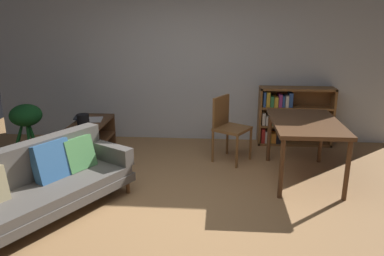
# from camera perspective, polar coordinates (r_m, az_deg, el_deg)

# --- Properties ---
(ground_plane) EXTENTS (8.16, 8.16, 0.00)m
(ground_plane) POSITION_cam_1_polar(r_m,az_deg,el_deg) (4.15, -2.44, -13.14)
(ground_plane) COLOR #A87A4C
(back_wall_panel) EXTENTS (6.80, 0.10, 2.70)m
(back_wall_panel) POSITION_cam_1_polar(r_m,az_deg,el_deg) (6.33, 0.27, 10.25)
(back_wall_panel) COLOR silver
(back_wall_panel) RESTS_ON ground_plane
(fabric_couch) EXTENTS (1.62, 2.04, 0.77)m
(fabric_couch) POSITION_cam_1_polar(r_m,az_deg,el_deg) (4.33, -21.90, -7.47)
(fabric_couch) COLOR brown
(fabric_couch) RESTS_ON ground_plane
(media_console) EXTENTS (0.47, 1.12, 0.54)m
(media_console) POSITION_cam_1_polar(r_m,az_deg,el_deg) (5.83, -15.19, -1.86)
(media_console) COLOR #56351E
(media_console) RESTS_ON ground_plane
(open_laptop) EXTENTS (0.45, 0.36, 0.06)m
(open_laptop) POSITION_cam_1_polar(r_m,az_deg,el_deg) (5.89, -15.17, 1.32)
(open_laptop) COLOR silver
(open_laptop) RESTS_ON media_console
(desk_speaker) EXTENTS (0.17, 0.17, 0.20)m
(desk_speaker) POSITION_cam_1_polar(r_m,az_deg,el_deg) (5.47, -16.13, 0.98)
(desk_speaker) COLOR black
(desk_speaker) RESTS_ON media_console
(potted_floor_plant) EXTENTS (0.48, 0.46, 0.83)m
(potted_floor_plant) POSITION_cam_1_polar(r_m,az_deg,el_deg) (6.01, -23.74, 0.94)
(potted_floor_plant) COLOR #9E9389
(potted_floor_plant) RESTS_ON ground_plane
(dining_table) EXTENTS (0.84, 1.29, 0.78)m
(dining_table) POSITION_cam_1_polar(r_m,az_deg,el_deg) (5.00, 16.81, 0.10)
(dining_table) COLOR #56351E
(dining_table) RESTS_ON ground_plane
(dining_chair_near) EXTENTS (0.60, 0.61, 0.95)m
(dining_chair_near) POSITION_cam_1_polar(r_m,az_deg,el_deg) (5.49, 5.45, 0.55)
(dining_chair_near) COLOR brown
(dining_chair_near) RESTS_ON ground_plane
(bookshelf) EXTENTS (1.20, 0.30, 0.95)m
(bookshelf) POSITION_cam_1_polar(r_m,az_deg,el_deg) (6.40, 14.47, 1.79)
(bookshelf) COLOR brown
(bookshelf) RESTS_ON ground_plane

